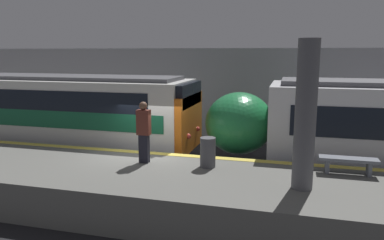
# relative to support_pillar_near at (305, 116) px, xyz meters

# --- Properties ---
(ground_plane) EXTENTS (120.00, 120.00, 0.00)m
(ground_plane) POSITION_rel_support_pillar_near_xyz_m (-4.90, 2.16, -2.83)
(ground_plane) COLOR black
(platform) EXTENTS (40.00, 3.75, 1.08)m
(platform) POSITION_rel_support_pillar_near_xyz_m (-4.90, 0.28, -2.30)
(platform) COLOR slate
(platform) RESTS_ON ground
(station_rear_barrier) EXTENTS (50.00, 0.15, 4.46)m
(station_rear_barrier) POSITION_rel_support_pillar_near_xyz_m (-4.90, 8.77, -0.60)
(station_rear_barrier) COLOR gray
(station_rear_barrier) RESTS_ON ground
(support_pillar_near) EXTENTS (0.49, 0.49, 3.53)m
(support_pillar_near) POSITION_rel_support_pillar_near_xyz_m (0.00, 0.00, 0.00)
(support_pillar_near) COLOR #56565B
(support_pillar_near) RESTS_ON platform
(person_waiting) EXTENTS (0.38, 0.24, 1.81)m
(person_waiting) POSITION_rel_support_pillar_near_xyz_m (-4.46, 1.00, -0.80)
(person_waiting) COLOR black
(person_waiting) RESTS_ON platform
(platform_bench) EXTENTS (1.50, 0.40, 0.45)m
(platform_bench) POSITION_rel_support_pillar_near_xyz_m (1.20, 1.42, -1.43)
(platform_bench) COLOR slate
(platform_bench) RESTS_ON platform
(trash_bin) EXTENTS (0.44, 0.44, 0.85)m
(trash_bin) POSITION_rel_support_pillar_near_xyz_m (-2.56, 1.07, -1.34)
(trash_bin) COLOR #4C4C51
(trash_bin) RESTS_ON platform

